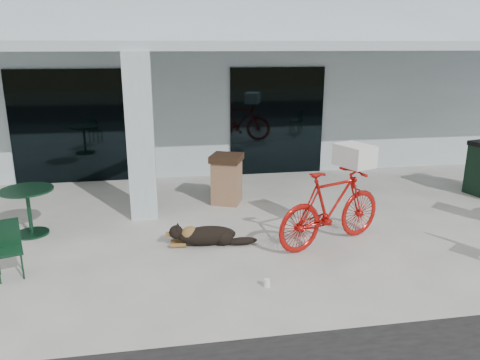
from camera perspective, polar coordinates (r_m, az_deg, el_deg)
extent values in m
plane|color=#BBBAB1|center=(7.37, -0.02, -9.85)|extent=(80.00, 80.00, 0.00)
cube|color=silver|center=(15.10, -5.55, 12.38)|extent=(22.00, 7.00, 4.50)
cube|color=black|center=(11.85, -19.81, 6.09)|extent=(2.80, 0.06, 2.70)
cube|color=black|center=(12.02, 4.51, 7.12)|extent=(2.40, 0.06, 2.70)
cube|color=silver|center=(8.99, -12.03, 5.11)|extent=(0.50, 0.50, 3.12)
cube|color=silver|center=(10.19, -3.54, 16.03)|extent=(22.00, 2.80, 0.18)
imported|color=#AC120D|center=(7.88, 11.09, -3.31)|extent=(2.22, 1.38, 1.29)
cube|color=white|center=(7.95, 13.79, 2.92)|extent=(0.64, 0.73, 0.36)
cylinder|color=white|center=(6.65, 3.30, -12.42)|extent=(0.09, 0.09, 0.11)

